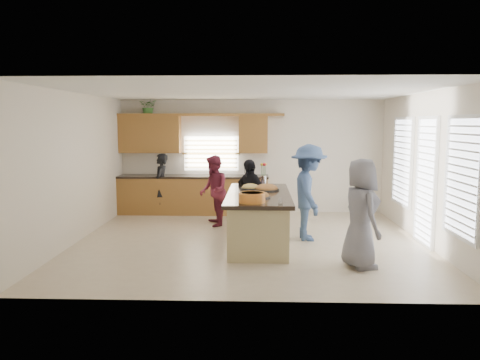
{
  "coord_description": "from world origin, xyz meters",
  "views": [
    {
      "loc": [
        0.13,
        -8.66,
        2.24
      ],
      "look_at": [
        -0.18,
        0.2,
        1.15
      ],
      "focal_mm": 35.0,
      "sensor_mm": 36.0,
      "label": 1
    }
  ],
  "objects_px": {
    "woman_left_front": "(249,195)",
    "woman_right_front": "(361,214)",
    "woman_right_back": "(309,192)",
    "island": "(258,220)",
    "salad_bowl": "(252,197)",
    "woman_left_back": "(161,184)",
    "woman_left_mid": "(214,191)"
  },
  "relations": [
    {
      "from": "woman_left_mid",
      "to": "woman_left_front",
      "type": "bearing_deg",
      "value": 45.82
    },
    {
      "from": "island",
      "to": "woman_left_mid",
      "type": "height_order",
      "value": "woman_left_mid"
    },
    {
      "from": "woman_left_front",
      "to": "woman_left_back",
      "type": "bearing_deg",
      "value": -172.57
    },
    {
      "from": "woman_left_front",
      "to": "woman_right_front",
      "type": "distance_m",
      "value": 2.96
    },
    {
      "from": "woman_left_back",
      "to": "woman_right_back",
      "type": "bearing_deg",
      "value": 55.81
    },
    {
      "from": "island",
      "to": "salad_bowl",
      "type": "distance_m",
      "value": 1.18
    },
    {
      "from": "island",
      "to": "woman_right_front",
      "type": "xyz_separation_m",
      "value": [
        1.57,
        -1.38,
        0.4
      ]
    },
    {
      "from": "island",
      "to": "woman_right_back",
      "type": "xyz_separation_m",
      "value": [
        0.96,
        0.34,
        0.47
      ]
    },
    {
      "from": "woman_left_mid",
      "to": "woman_right_front",
      "type": "height_order",
      "value": "woman_right_front"
    },
    {
      "from": "island",
      "to": "woman_left_back",
      "type": "relative_size",
      "value": 1.81
    },
    {
      "from": "island",
      "to": "woman_left_front",
      "type": "relative_size",
      "value": 1.81
    },
    {
      "from": "salad_bowl",
      "to": "woman_left_mid",
      "type": "height_order",
      "value": "woman_left_mid"
    },
    {
      "from": "woman_left_front",
      "to": "salad_bowl",
      "type": "bearing_deg",
      "value": -42.23
    },
    {
      "from": "woman_right_back",
      "to": "woman_right_front",
      "type": "height_order",
      "value": "woman_right_back"
    },
    {
      "from": "woman_right_front",
      "to": "woman_left_mid",
      "type": "bearing_deg",
      "value": 27.01
    },
    {
      "from": "salad_bowl",
      "to": "woman_left_back",
      "type": "bearing_deg",
      "value": 121.14
    },
    {
      "from": "woman_left_front",
      "to": "woman_right_back",
      "type": "xyz_separation_m",
      "value": [
        1.14,
        -0.66,
        0.17
      ]
    },
    {
      "from": "island",
      "to": "woman_right_back",
      "type": "height_order",
      "value": "woman_right_back"
    },
    {
      "from": "woman_left_front",
      "to": "woman_right_front",
      "type": "height_order",
      "value": "woman_right_front"
    },
    {
      "from": "woman_left_back",
      "to": "woman_left_front",
      "type": "relative_size",
      "value": 1.0
    },
    {
      "from": "salad_bowl",
      "to": "woman_right_front",
      "type": "xyz_separation_m",
      "value": [
        1.68,
        -0.36,
        -0.19
      ]
    },
    {
      "from": "woman_left_front",
      "to": "woman_right_front",
      "type": "bearing_deg",
      "value": -7.94
    },
    {
      "from": "island",
      "to": "woman_left_mid",
      "type": "relative_size",
      "value": 1.76
    },
    {
      "from": "woman_right_back",
      "to": "island",
      "type": "bearing_deg",
      "value": 106.55
    },
    {
      "from": "island",
      "to": "woman_left_back",
      "type": "distance_m",
      "value": 3.62
    },
    {
      "from": "woman_left_mid",
      "to": "woman_right_back",
      "type": "relative_size",
      "value": 0.84
    },
    {
      "from": "salad_bowl",
      "to": "woman_right_front",
      "type": "height_order",
      "value": "woman_right_front"
    },
    {
      "from": "salad_bowl",
      "to": "island",
      "type": "bearing_deg",
      "value": 83.72
    },
    {
      "from": "island",
      "to": "woman_right_back",
      "type": "bearing_deg",
      "value": 19.81
    },
    {
      "from": "woman_left_back",
      "to": "woman_right_front",
      "type": "distance_m",
      "value": 5.69
    },
    {
      "from": "salad_bowl",
      "to": "woman_right_front",
      "type": "distance_m",
      "value": 1.73
    },
    {
      "from": "salad_bowl",
      "to": "woman_left_back",
      "type": "distance_m",
      "value": 4.38
    }
  ]
}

